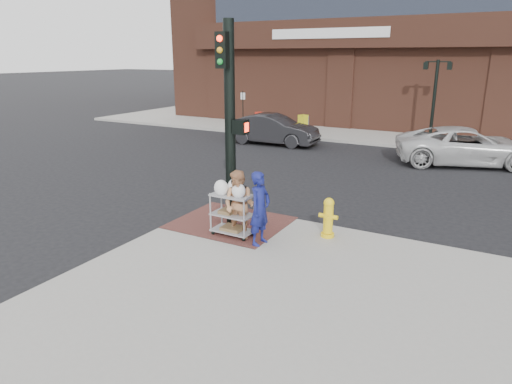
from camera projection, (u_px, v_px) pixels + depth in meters
The scene contains 14 objects.
ground at pixel (232, 244), 10.91m from camera, with size 220.00×220.00×0.00m, color black.
brick_curb_ramp at pixel (230, 222), 11.89m from camera, with size 2.80×2.40×0.01m, color #552B27.
lamp_post at pixel (435, 92), 22.65m from camera, with size 1.32×0.22×4.00m.
parking_sign at pixel (243, 110), 27.06m from camera, with size 0.05×0.05×2.20m, color black.
traffic_signal_pole at pixel (230, 121), 10.96m from camera, with size 0.61×0.51×5.00m.
woman_blue at pixel (260, 209), 10.33m from camera, with size 0.63×0.41×1.72m, color navy.
pedestrian_tan at pixel (239, 205), 10.68m from camera, with size 0.80×0.62×1.65m, color tan.
sedan_dark at pixel (273, 129), 23.02m from camera, with size 1.61×4.61×1.52m, color black.
minivan_white at pixel (466, 146), 18.69m from camera, with size 2.55×5.52×1.53m, color silver.
utility_cart at pixel (232, 210), 10.90m from camera, with size 1.01×0.57×1.39m.
fire_hydrant at pixel (328, 217), 10.85m from camera, with size 0.46×0.32×0.98m.
newsbox_red at pixel (259, 120), 27.41m from camera, with size 0.40×0.36×0.94m, color red.
newsbox_yellow at pixel (303, 124), 25.35m from camera, with size 0.44×0.40×1.04m, color yellow.
newsbox_blue at pixel (304, 124), 25.92m from camera, with size 0.39×0.35×0.92m, color #1A30AA.
Camera 1 is at (5.38, -8.55, 4.33)m, focal length 32.00 mm.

